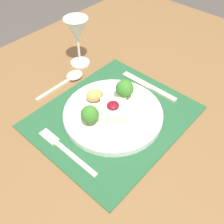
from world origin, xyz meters
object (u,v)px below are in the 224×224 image
object	(u,v)px
dinner_plate	(111,112)
wine_glass_near	(77,32)
spoon	(71,77)
knife	(152,88)
fork	(63,149)

from	to	relation	value
dinner_plate	wine_glass_near	size ratio (longest dim) A/B	1.67
dinner_plate	spoon	xyz separation A→B (m)	(0.04, 0.21, -0.01)
dinner_plate	knife	distance (m)	0.17
spoon	knife	bearing A→B (deg)	-59.96
wine_glass_near	spoon	bearing A→B (deg)	-151.78
dinner_plate	knife	world-z (taller)	dinner_plate
fork	wine_glass_near	world-z (taller)	wine_glass_near
dinner_plate	fork	world-z (taller)	dinner_plate
wine_glass_near	knife	bearing A→B (deg)	-78.50
knife	fork	bearing A→B (deg)	177.49
dinner_plate	spoon	distance (m)	0.21
fork	spoon	bearing A→B (deg)	46.99
fork	dinner_plate	bearing A→B (deg)	-1.57
fork	knife	distance (m)	0.33
dinner_plate	wine_glass_near	bearing A→B (deg)	65.18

